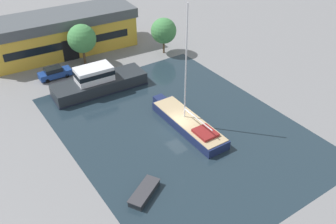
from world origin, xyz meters
The scene contains 9 objects.
ground_plane centered at (0.00, 0.00, 0.00)m, with size 440.00×440.00×0.00m, color slate.
water_canal centered at (0.00, 0.00, 0.00)m, with size 24.40×31.73×0.01m, color #1E2D38.
warehouse_building centered at (-3.13, 27.38, 3.15)m, with size 23.71×9.03×6.24m.
quay_tree_near_building centered at (-2.23, 21.49, 4.08)m, with size 4.21×4.21×6.19m.
quay_tree_by_water centered at (9.82, 17.95, 3.71)m, with size 3.99×3.99×5.72m.
parked_car centered at (-7.56, 19.75, 0.84)m, with size 4.60×1.93×1.66m.
sailboat_moored centered at (0.92, -0.33, 0.66)m, with size 3.04×12.35×14.53m.
motor_cruiser centered at (-3.90, 13.17, 1.29)m, with size 12.79×4.60×3.56m.
small_dinghy centered at (-8.75, -6.53, 0.36)m, with size 4.08×3.20×0.69m.
Camera 1 is at (-20.68, -27.89, 26.11)m, focal length 40.00 mm.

